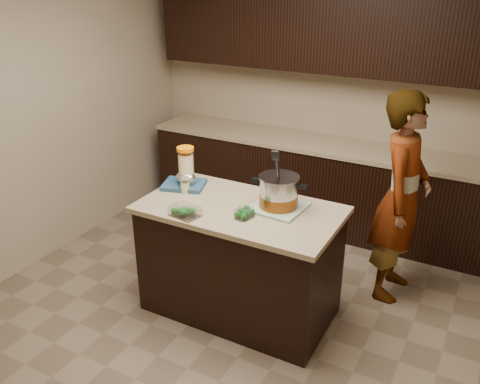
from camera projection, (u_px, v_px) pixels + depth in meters
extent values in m
plane|color=brown|center=(240.00, 309.00, 4.05)|extent=(4.00, 4.00, 0.00)
cube|color=tan|center=(334.00, 91.00, 5.11)|extent=(4.00, 0.04, 2.70)
cube|color=tan|center=(36.00, 112.00, 4.37)|extent=(0.04, 4.00, 2.70)
cube|color=black|center=(318.00, 185.00, 5.24)|extent=(3.60, 0.60, 0.86)
cube|color=tan|center=(321.00, 144.00, 5.06)|extent=(3.60, 0.63, 0.04)
cube|color=black|center=(333.00, 31.00, 4.72)|extent=(3.60, 0.35, 0.75)
cube|color=black|center=(240.00, 262.00, 3.88)|extent=(1.40, 0.75, 0.86)
cube|color=tan|center=(240.00, 210.00, 3.70)|extent=(1.46, 0.81, 0.04)
cube|color=#5D8B5F|center=(278.00, 207.00, 3.66)|extent=(0.39, 0.39, 0.02)
cylinder|color=#B7B7BC|center=(279.00, 192.00, 3.62)|extent=(0.31, 0.31, 0.21)
cylinder|color=brown|center=(278.00, 200.00, 3.64)|extent=(0.31, 0.31, 0.09)
cylinder|color=#B7B7BC|center=(279.00, 177.00, 3.57)|extent=(0.33, 0.33, 0.01)
cube|color=black|center=(256.00, 180.00, 3.64)|extent=(0.07, 0.04, 0.03)
cube|color=black|center=(303.00, 187.00, 3.53)|extent=(0.07, 0.04, 0.03)
cylinder|color=black|center=(278.00, 171.00, 3.52)|extent=(0.04, 0.12, 0.26)
cylinder|color=beige|center=(186.00, 171.00, 3.98)|extent=(0.14, 0.14, 0.27)
cylinder|color=white|center=(186.00, 169.00, 3.97)|extent=(0.16, 0.16, 0.30)
cylinder|color=orange|center=(185.00, 149.00, 3.91)|extent=(0.17, 0.17, 0.02)
cylinder|color=beige|center=(185.00, 187.00, 3.91)|extent=(0.08, 0.08, 0.09)
cylinder|color=white|center=(185.00, 186.00, 3.91)|extent=(0.09, 0.09, 0.11)
cylinder|color=silver|center=(185.00, 178.00, 3.88)|extent=(0.09, 0.09, 0.02)
cylinder|color=silver|center=(246.00, 212.00, 3.55)|extent=(0.13, 0.13, 0.06)
cylinder|color=silver|center=(242.00, 214.00, 3.51)|extent=(0.16, 0.16, 0.06)
cube|color=silver|center=(185.00, 211.00, 3.55)|extent=(0.22, 0.18, 0.07)
cube|color=navy|center=(184.00, 185.00, 4.02)|extent=(0.38, 0.34, 0.03)
ellipsoid|color=silver|center=(186.00, 178.00, 3.99)|extent=(0.16, 0.13, 0.09)
imported|color=gray|center=(402.00, 198.00, 3.96)|extent=(0.42, 0.63, 1.70)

